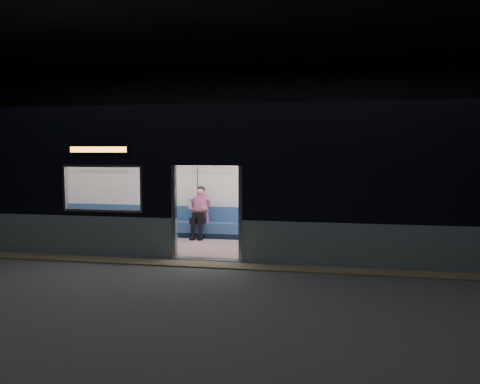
% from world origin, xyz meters
% --- Properties ---
extents(station_floor, '(24.00, 14.00, 0.01)m').
position_xyz_m(station_floor, '(0.00, 0.00, -0.01)').
color(station_floor, '#47494C').
rests_on(station_floor, ground).
extents(station_envelope, '(24.00, 14.00, 5.00)m').
position_xyz_m(station_envelope, '(0.00, 0.00, 3.66)').
color(station_envelope, black).
rests_on(station_envelope, station_floor).
extents(tactile_strip, '(22.80, 0.50, 0.03)m').
position_xyz_m(tactile_strip, '(0.00, 0.55, 0.01)').
color(tactile_strip, '#8C7F59').
rests_on(tactile_strip, station_floor).
extents(metro_car, '(18.00, 3.04, 3.35)m').
position_xyz_m(metro_car, '(-0.00, 2.54, 1.85)').
color(metro_car, '#869AA0').
rests_on(metro_car, station_floor).
extents(passenger, '(0.43, 0.71, 1.37)m').
position_xyz_m(passenger, '(-0.86, 3.55, 0.80)').
color(passenger, black).
rests_on(passenger, metro_car).
extents(handbag, '(0.38, 0.36, 0.15)m').
position_xyz_m(handbag, '(-0.83, 3.32, 0.68)').
color(handbag, black).
rests_on(handbag, passenger).
extents(transit_map, '(1.03, 0.03, 0.67)m').
position_xyz_m(transit_map, '(5.00, 3.85, 1.49)').
color(transit_map, white).
rests_on(transit_map, metro_car).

